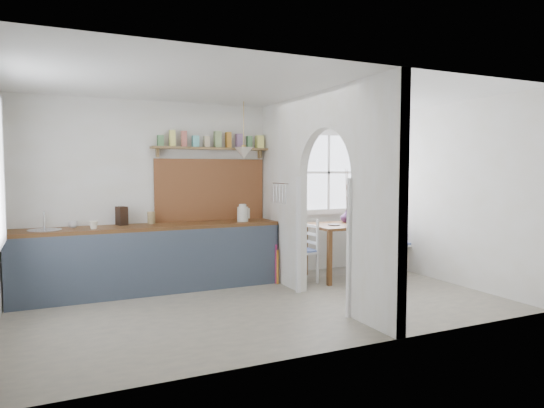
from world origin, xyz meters
name	(u,v)px	position (x,y,z in m)	size (l,w,h in m)	color
floor	(268,305)	(0.00, 0.00, 0.00)	(5.80, 3.20, 0.01)	gray
ceiling	(268,88)	(0.00, 0.00, 2.60)	(5.80, 3.20, 0.01)	white
walls	(268,198)	(0.00, 0.00, 1.30)	(5.81, 3.21, 2.60)	white
partition	(316,185)	(0.70, 0.06, 1.45)	(0.12, 3.20, 2.60)	white
nook_window	(328,172)	(1.80, 1.56, 1.60)	(1.76, 0.10, 1.30)	white
counter	(151,257)	(-1.13, 1.33, 0.46)	(3.50, 0.60, 0.90)	brown
sink	(44,231)	(-2.43, 1.30, 0.89)	(0.40, 0.40, 0.02)	silver
backsplash	(211,190)	(-0.20, 1.58, 1.35)	(1.65, 0.03, 0.90)	brown
shelf	(212,144)	(-0.21, 1.49, 2.01)	(1.75, 0.20, 0.21)	brown
pendant_lamp	(244,153)	(0.15, 1.15, 1.88)	(0.26, 0.26, 0.16)	silver
utensil_rail	(281,183)	(0.61, 0.90, 1.45)	(0.02, 0.02, 0.50)	silver
dining_table	(351,250)	(1.82, 0.92, 0.41)	(1.31, 0.87, 0.82)	brown
chair_left	(299,250)	(0.93, 0.93, 0.47)	(0.43, 0.43, 0.94)	white
chair_right	(395,243)	(2.75, 1.02, 0.45)	(0.41, 0.41, 0.90)	white
kettle	(243,213)	(0.15, 1.21, 1.03)	(0.21, 0.17, 0.25)	beige
mug_a	(93,225)	(-1.87, 1.17, 0.95)	(0.11, 0.11, 0.10)	white
mug_b	(73,224)	(-2.10, 1.39, 0.94)	(0.11, 0.11, 0.09)	silver
knife_block	(122,216)	(-1.49, 1.47, 1.03)	(0.11, 0.16, 0.25)	black
jar	(151,218)	(-1.10, 1.46, 0.98)	(0.10, 0.10, 0.17)	olive
towel_magenta	(276,265)	(0.58, 0.99, 0.28)	(0.02, 0.03, 0.58)	#A92669
towel_orange	(277,267)	(0.58, 0.94, 0.25)	(0.02, 0.03, 0.49)	orange
bowl	(371,221)	(2.11, 0.80, 0.86)	(0.31, 0.31, 0.08)	silver
table_cup	(351,222)	(1.69, 0.74, 0.87)	(0.11, 0.11, 0.11)	#528E4C
plate	(334,225)	(1.48, 0.88, 0.82)	(0.18, 0.18, 0.02)	#312E2F
vase	(346,216)	(1.88, 1.14, 0.92)	(0.19, 0.19, 0.20)	#43224A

